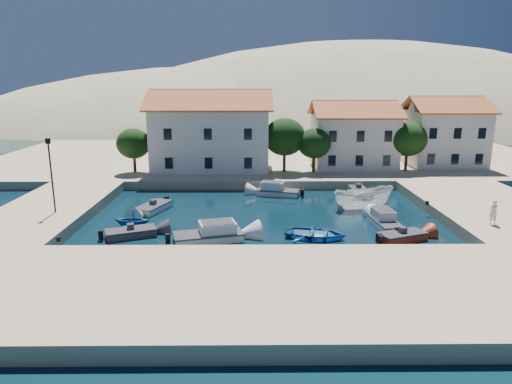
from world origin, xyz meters
TOP-DOWN VIEW (x-y plane):
  - ground at (0.00, 0.00)m, footprint 400.00×400.00m
  - quay_south at (0.00, -6.00)m, footprint 52.00×12.00m
  - quay_east at (20.50, 10.00)m, footprint 11.00×20.00m
  - quay_west at (-19.00, 10.00)m, footprint 8.00×20.00m
  - quay_north at (2.00, 38.00)m, footprint 80.00×36.00m
  - hills at (20.64, 123.62)m, footprint 254.00×176.00m
  - building_left at (-6.00, 28.00)m, footprint 14.70×9.45m
  - building_mid at (12.00, 29.00)m, footprint 10.50×8.40m
  - building_right at (24.00, 30.00)m, footprint 9.45×8.40m
  - trees at (4.51, 25.46)m, footprint 37.30×5.30m
  - lamppost at (-17.50, 8.00)m, footprint 0.35×0.25m
  - bollards at (2.80, 3.87)m, footprint 29.36×9.56m
  - motorboat_grey_sw at (-10.32, 4.57)m, footprint 4.15×3.01m
  - cabin_cruiser_south at (-4.24, 3.61)m, footprint 5.53×3.42m
  - rowboat_south at (3.94, 4.13)m, footprint 5.33×4.35m
  - motorboat_red_se at (10.42, 3.54)m, footprint 3.96×2.83m
  - cabin_cruiser_east at (10.03, 6.68)m, footprint 2.09×4.43m
  - boat_east at (9.55, 12.28)m, footprint 6.23×3.35m
  - motorboat_white_ne at (10.47, 18.31)m, footprint 1.75×3.57m
  - rowboat_west at (-10.85, 7.03)m, footprint 3.23×2.87m
  - motorboat_white_west at (-10.11, 11.80)m, footprint 3.14×4.54m
  - cabin_cruiser_north at (1.81, 17.53)m, footprint 4.72×2.95m
  - pedestrian at (17.56, 4.32)m, footprint 0.76×0.55m

SIDE VIEW (x-z plane):
  - hills at x=20.64m, z-range -72.90..26.10m
  - ground at x=0.00m, z-range 0.00..0.00m
  - rowboat_south at x=3.94m, z-range -0.48..0.48m
  - boat_east at x=9.55m, z-range -1.14..1.14m
  - rowboat_west at x=-10.85m, z-range -0.78..0.78m
  - motorboat_white_west at x=-10.11m, z-range -0.33..0.92m
  - motorboat_grey_sw at x=-10.32m, z-range -0.33..0.92m
  - motorboat_red_se at x=10.42m, z-range -0.33..0.92m
  - motorboat_white_ne at x=10.47m, z-range -0.33..0.92m
  - cabin_cruiser_south at x=-4.24m, z-range -0.32..1.28m
  - cabin_cruiser_east at x=10.03m, z-range -0.32..1.28m
  - cabin_cruiser_north at x=1.81m, z-range -0.32..1.28m
  - quay_south at x=0.00m, z-range 0.00..1.00m
  - quay_east at x=20.50m, z-range 0.00..1.00m
  - quay_west at x=-19.00m, z-range 0.00..1.00m
  - quay_north at x=2.00m, z-range 0.00..1.00m
  - bollards at x=2.80m, z-range 1.00..1.30m
  - pedestrian at x=17.56m, z-range 1.00..2.92m
  - lamppost at x=-17.50m, z-range 1.64..7.87m
  - trees at x=4.51m, z-range 1.61..8.06m
  - building_mid at x=12.00m, z-range 1.07..9.37m
  - building_right at x=24.00m, z-range 1.07..9.87m
  - building_left at x=-6.00m, z-range 1.09..10.79m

